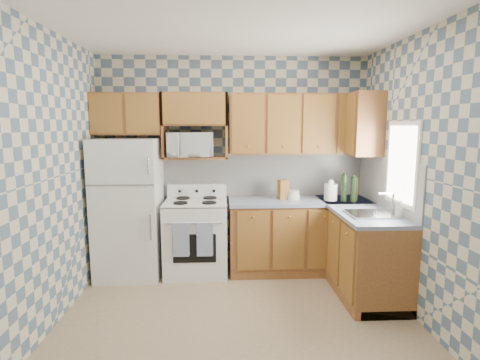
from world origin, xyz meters
name	(u,v)px	position (x,y,z in m)	size (l,w,h in m)	color
floor	(238,324)	(0.00, 0.00, 0.00)	(3.40, 3.40, 0.00)	#8A6F54
back_wall	(233,163)	(0.00, 1.60, 1.35)	(3.40, 0.02, 2.70)	slate
right_wall	(427,180)	(1.70, 0.00, 1.35)	(0.02, 3.20, 2.70)	slate
backsplash_back	(264,174)	(0.40, 1.59, 1.20)	(2.60, 0.01, 0.56)	silver
backsplash_right	(386,183)	(1.69, 0.80, 1.20)	(0.01, 1.60, 0.56)	silver
refrigerator	(129,208)	(-1.27, 1.25, 0.84)	(0.75, 0.70, 1.68)	silver
stove_body	(196,238)	(-0.47, 1.28, 0.45)	(0.76, 0.65, 0.90)	silver
cooktop	(196,202)	(-0.47, 1.28, 0.91)	(0.76, 0.65, 0.03)	silver
backguard	(197,190)	(-0.47, 1.55, 1.00)	(0.76, 0.08, 0.17)	silver
dish_towel_left	(181,240)	(-0.62, 0.93, 0.53)	(0.19, 0.03, 0.40)	navy
dish_towel_right	(205,240)	(-0.35, 0.93, 0.53)	(0.19, 0.03, 0.40)	navy
base_cabinets_back	(299,236)	(0.82, 1.30, 0.44)	(1.75, 0.60, 0.88)	brown
base_cabinets_right	(358,249)	(1.40, 0.80, 0.44)	(0.60, 1.60, 0.88)	brown
countertop_back	(300,201)	(0.82, 1.30, 0.90)	(1.77, 0.63, 0.04)	gray
countertop_right	(359,209)	(1.40, 0.80, 0.90)	(0.63, 1.60, 0.04)	gray
upper_cabinets_back	(299,124)	(0.82, 1.44, 1.85)	(1.75, 0.33, 0.74)	brown
upper_cabinets_fridge	(128,114)	(-1.29, 1.44, 1.97)	(0.82, 0.33, 0.50)	brown
upper_cabinets_right	(360,124)	(1.53, 1.25, 1.85)	(0.33, 0.70, 0.74)	brown
microwave_shelf	(196,158)	(-0.47, 1.44, 1.44)	(0.80, 0.33, 0.03)	brown
microwave	(188,145)	(-0.56, 1.39, 1.60)	(0.55, 0.37, 0.30)	silver
sink	(372,214)	(1.40, 0.45, 0.93)	(0.48, 0.40, 0.03)	#B7B7BC
window	(402,164)	(1.69, 0.45, 1.45)	(0.02, 0.66, 0.86)	white
bottle_0	(344,188)	(1.34, 1.17, 1.08)	(0.07, 0.07, 0.32)	black
bottle_1	(354,190)	(1.44, 1.11, 1.07)	(0.07, 0.07, 0.30)	black
bottle_2	(355,189)	(1.49, 1.21, 1.06)	(0.07, 0.07, 0.28)	#5D410C
knife_block	(283,189)	(0.62, 1.33, 1.04)	(0.11, 0.11, 0.24)	brown
electric_kettle	(331,192)	(1.19, 1.23, 1.02)	(0.16, 0.16, 0.20)	silver
food_containers	(293,195)	(0.74, 1.32, 0.98)	(0.17, 0.17, 0.11)	beige
soap_bottle	(399,209)	(1.62, 0.32, 1.01)	(0.06, 0.06, 0.17)	beige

